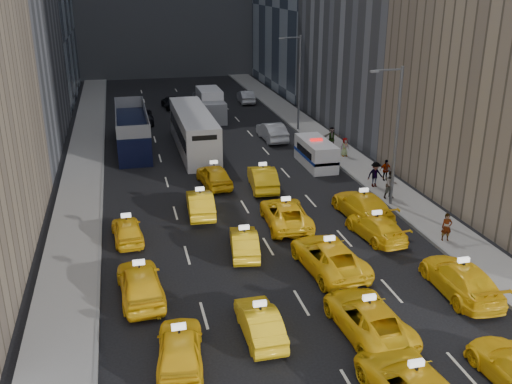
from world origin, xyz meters
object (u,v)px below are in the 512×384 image
box_truck (211,105)px  pedestrian_0 (447,227)px  double_decker (132,129)px  nypd_van (316,154)px  city_bus (193,131)px

box_truck → pedestrian_0: box_truck is taller
double_decker → pedestrian_0: bearing=-55.8°
nypd_van → city_bus: city_bus is taller
double_decker → city_bus: double_decker is taller
box_truck → pedestrian_0: bearing=-76.8°
box_truck → nypd_van: bearing=-73.4°
nypd_van → city_bus: 11.06m
nypd_van → city_bus: size_ratio=0.40×
pedestrian_0 → box_truck: bearing=117.4°
nypd_van → double_decker: size_ratio=0.45×
nypd_van → box_truck: 18.59m
double_decker → city_bus: bearing=-19.0°
city_bus → double_decker: bearing=159.7°
double_decker → pedestrian_0: (16.29, -23.42, -0.71)m
nypd_van → city_bus: bearing=140.2°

